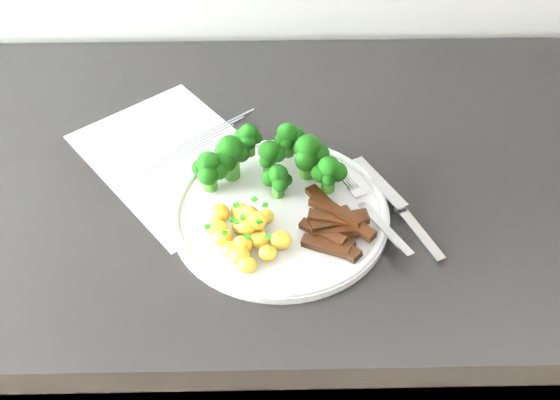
{
  "coord_description": "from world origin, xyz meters",
  "views": [
    {
      "loc": [
        -0.02,
        0.95,
        1.59
      ],
      "look_at": [
        -0.01,
        1.57,
        0.97
      ],
      "focal_mm": 45.82,
      "sensor_mm": 36.0,
      "label": 1
    }
  ],
  "objects": [
    {
      "name": "counter",
      "position": [
        0.01,
        1.66,
        0.47
      ],
      "size": [
        2.51,
        0.63,
        0.94
      ],
      "color": "black",
      "rests_on": "ground"
    },
    {
      "name": "beef_strips",
      "position": [
        0.06,
        1.54,
        0.96
      ],
      "size": [
        0.09,
        0.13,
        0.03
      ],
      "color": "black",
      "rests_on": "plate"
    },
    {
      "name": "fork",
      "position": [
        0.11,
        1.56,
        0.96
      ],
      "size": [
        0.08,
        0.15,
        0.01
      ],
      "color": "silver",
      "rests_on": "plate"
    },
    {
      "name": "knife",
      "position": [
        0.15,
        1.56,
        0.95
      ],
      "size": [
        0.1,
        0.18,
        0.02
      ],
      "color": "silver",
      "rests_on": "plate"
    },
    {
      "name": "plate",
      "position": [
        -0.01,
        1.57,
        0.95
      ],
      "size": [
        0.27,
        0.27,
        0.02
      ],
      "color": "silver",
      "rests_on": "counter"
    },
    {
      "name": "broccoli",
      "position": [
        -0.02,
        1.63,
        0.99
      ],
      "size": [
        0.2,
        0.11,
        0.06
      ],
      "color": "#30681C",
      "rests_on": "plate"
    },
    {
      "name": "recipe_paper",
      "position": [
        -0.14,
        1.68,
        0.94
      ],
      "size": [
        0.33,
        0.34,
        0.0
      ],
      "color": "white",
      "rests_on": "counter"
    },
    {
      "name": "potatoes",
      "position": [
        -0.05,
        1.53,
        0.96
      ],
      "size": [
        0.1,
        0.11,
        0.04
      ],
      "color": "gold",
      "rests_on": "plate"
    }
  ]
}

